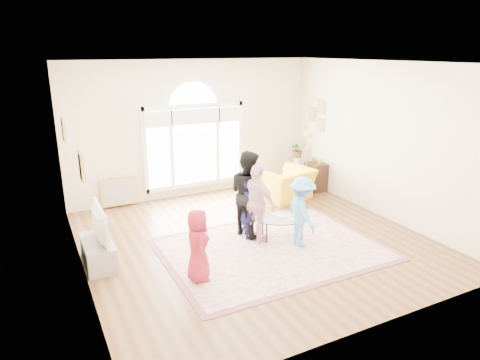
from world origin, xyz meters
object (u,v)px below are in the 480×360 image
coffee_table (282,219)px  armchair (286,184)px  television (96,224)px  tv_console (98,253)px  area_rug (272,249)px

coffee_table → armchair: (1.25, 1.81, -0.03)m
television → coffee_table: size_ratio=0.84×
tv_console → armchair: 4.69m
tv_console → armchair: armchair is taller
area_rug → coffee_table: size_ratio=2.99×
area_rug → tv_console: size_ratio=3.60×
television → tv_console: bearing=180.0°
area_rug → coffee_table: 0.65m
area_rug → armchair: 2.73m
coffee_table → tv_console: bearing=-170.0°
television → coffee_table: television is taller
area_rug → coffee_table: (0.40, 0.33, 0.39)m
tv_console → television: bearing=-0.0°
area_rug → armchair: (1.65, 2.14, 0.36)m
television → armchair: bearing=16.4°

